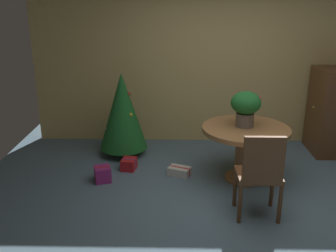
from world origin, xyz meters
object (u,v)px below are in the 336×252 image
(gift_box_purple, at_px, (103,174))
(wooden_cabinet, at_px, (330,112))
(flower_vase, at_px, (246,106))
(holiday_tree, at_px, (123,111))
(round_dining_table, at_px, (245,141))
(gift_box_red, at_px, (129,164))
(wooden_chair_near, at_px, (260,172))
(gift_box_cream, at_px, (179,171))

(gift_box_purple, bearing_deg, wooden_cabinet, 18.25)
(flower_vase, relative_size, holiday_tree, 0.36)
(round_dining_table, xyz_separation_m, gift_box_red, (-1.52, 0.27, -0.46))
(wooden_chair_near, height_order, gift_box_cream, wooden_chair_near)
(flower_vase, xyz_separation_m, wooden_cabinet, (1.43, 0.94, -0.34))
(flower_vase, bearing_deg, gift_box_purple, -175.80)
(flower_vase, distance_m, wooden_cabinet, 1.75)
(flower_vase, xyz_separation_m, gift_box_cream, (-0.81, 0.06, -0.93))
(round_dining_table, height_order, flower_vase, flower_vase)
(round_dining_table, xyz_separation_m, wooden_cabinet, (1.42, 0.98, 0.11))
(wooden_chair_near, distance_m, gift_box_red, 1.99)
(round_dining_table, xyz_separation_m, gift_box_purple, (-1.82, -0.09, -0.43))
(gift_box_cream, bearing_deg, round_dining_table, -6.71)
(gift_box_cream, bearing_deg, gift_box_purple, -169.22)
(holiday_tree, bearing_deg, gift_box_red, -75.56)
(holiday_tree, relative_size, gift_box_purple, 4.74)
(flower_vase, bearing_deg, gift_box_red, 171.25)
(wooden_chair_near, relative_size, gift_box_cream, 2.94)
(round_dining_table, distance_m, gift_box_purple, 1.87)
(wooden_chair_near, bearing_deg, gift_box_red, 141.95)
(flower_vase, bearing_deg, holiday_tree, 155.07)
(round_dining_table, distance_m, flower_vase, 0.46)
(gift_box_purple, height_order, gift_box_red, gift_box_purple)
(wooden_chair_near, distance_m, gift_box_cream, 1.40)
(gift_box_cream, distance_m, gift_box_red, 0.72)
(gift_box_red, bearing_deg, flower_vase, -8.75)
(wooden_chair_near, bearing_deg, gift_box_cream, 129.14)
(round_dining_table, distance_m, wooden_chair_near, 0.92)
(gift_box_cream, bearing_deg, flower_vase, -3.97)
(holiday_tree, bearing_deg, gift_box_cream, -40.39)
(flower_vase, distance_m, gift_box_purple, 2.02)
(round_dining_table, relative_size, gift_box_cream, 3.33)
(gift_box_purple, bearing_deg, gift_box_red, 50.80)
(gift_box_red, bearing_deg, wooden_cabinet, 13.45)
(flower_vase, relative_size, wooden_chair_near, 0.46)
(gift_box_red, bearing_deg, wooden_chair_near, -38.05)
(round_dining_table, xyz_separation_m, gift_box_cream, (-0.83, 0.10, -0.47))
(wooden_chair_near, xyz_separation_m, gift_box_purple, (-1.82, 0.83, -0.45))
(gift_box_cream, bearing_deg, wooden_cabinet, 21.37)
(round_dining_table, distance_m, holiday_tree, 1.85)
(wooden_cabinet, bearing_deg, gift_box_red, -166.55)
(gift_box_purple, height_order, gift_box_cream, gift_box_purple)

